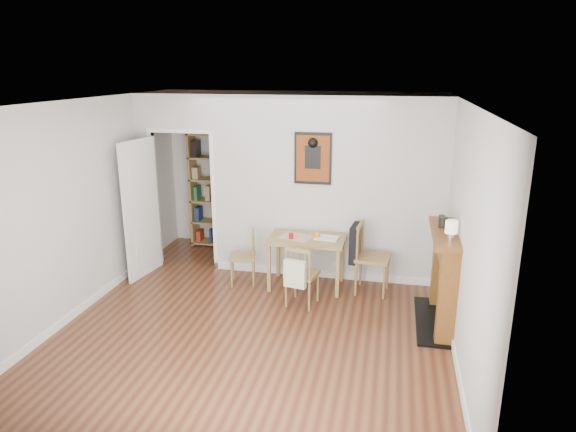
% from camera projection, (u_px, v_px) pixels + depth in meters
% --- Properties ---
extents(ground, '(5.20, 5.20, 0.00)m').
position_uv_depth(ground, '(262.00, 315.00, 6.37)').
color(ground, brown).
rests_on(ground, ground).
extents(room_shell, '(5.20, 5.20, 5.20)m').
position_uv_depth(room_shell, '(292.00, 189.00, 7.25)').
color(room_shell, '#B7B8B6').
rests_on(room_shell, ground).
extents(dining_table, '(1.05, 0.67, 0.71)m').
position_uv_depth(dining_table, '(307.00, 244.00, 7.04)').
color(dining_table, olive).
rests_on(dining_table, ground).
extents(chair_left, '(0.47, 0.47, 0.78)m').
position_uv_depth(chair_left, '(243.00, 257.00, 7.22)').
color(chair_left, olive).
rests_on(chair_left, ground).
extents(chair_right, '(0.59, 0.53, 0.97)m').
position_uv_depth(chair_right, '(371.00, 257.00, 6.90)').
color(chair_right, olive).
rests_on(chair_right, ground).
extents(chair_front, '(0.48, 0.52, 0.82)m').
position_uv_depth(chair_front, '(302.00, 274.00, 6.55)').
color(chair_front, olive).
rests_on(chair_front, ground).
extents(bookshelf, '(0.82, 0.33, 1.95)m').
position_uv_depth(bookshelf, '(215.00, 190.00, 8.64)').
color(bookshelf, olive).
rests_on(bookshelf, ground).
extents(fireplace, '(0.45, 1.25, 1.16)m').
position_uv_depth(fireplace, '(445.00, 275.00, 6.01)').
color(fireplace, brown).
rests_on(fireplace, ground).
extents(red_glass, '(0.06, 0.06, 0.08)m').
position_uv_depth(red_glass, '(291.00, 236.00, 6.96)').
color(red_glass, maroon).
rests_on(red_glass, dining_table).
extents(orange_fruit, '(0.08, 0.08, 0.08)m').
position_uv_depth(orange_fruit, '(317.00, 235.00, 7.02)').
color(orange_fruit, orange).
rests_on(orange_fruit, dining_table).
extents(placemat, '(0.52, 0.44, 0.00)m').
position_uv_depth(placemat, '(296.00, 237.00, 7.05)').
color(placemat, '#BFB19E').
rests_on(placemat, dining_table).
extents(notebook, '(0.34, 0.27, 0.02)m').
position_uv_depth(notebook, '(327.00, 238.00, 6.99)').
color(notebook, silver).
rests_on(notebook, dining_table).
extents(mantel_lamp, '(0.14, 0.14, 0.21)m').
position_uv_depth(mantel_lamp, '(451.00, 228.00, 5.53)').
color(mantel_lamp, silver).
rests_on(mantel_lamp, fireplace).
extents(ceramic_jar_a, '(0.10, 0.10, 0.12)m').
position_uv_depth(ceramic_jar_a, '(443.00, 222.00, 5.98)').
color(ceramic_jar_a, black).
rests_on(ceramic_jar_a, fireplace).
extents(ceramic_jar_b, '(0.07, 0.07, 0.09)m').
position_uv_depth(ceramic_jar_b, '(442.00, 219.00, 6.16)').
color(ceramic_jar_b, black).
rests_on(ceramic_jar_b, fireplace).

